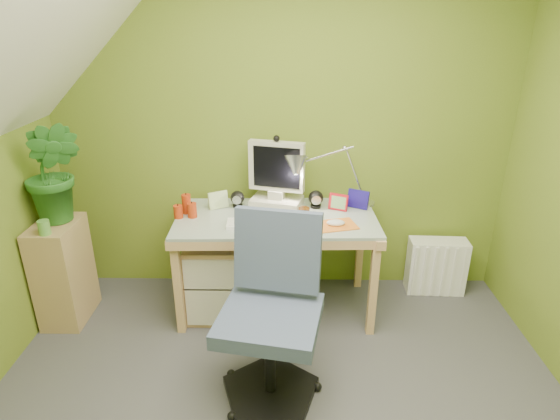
{
  "coord_description": "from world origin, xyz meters",
  "views": [
    {
      "loc": [
        0.04,
        -1.6,
        1.95
      ],
      "look_at": [
        0.0,
        1.0,
        0.85
      ],
      "focal_mm": 30.0,
      "sensor_mm": 36.0,
      "label": 1
    }
  ],
  "objects_px": {
    "side_ledge": "(64,272)",
    "radiator": "(436,266)",
    "potted_plant": "(54,173)",
    "monitor": "(277,170)",
    "desk": "(276,263)",
    "desk_lamp": "(344,162)",
    "task_chair": "(270,316)"
  },
  "relations": [
    {
      "from": "desk_lamp",
      "to": "task_chair",
      "type": "relative_size",
      "value": 0.62
    },
    {
      "from": "monitor",
      "to": "side_ledge",
      "type": "distance_m",
      "value": 1.58
    },
    {
      "from": "desk",
      "to": "side_ledge",
      "type": "relative_size",
      "value": 1.88
    },
    {
      "from": "side_ledge",
      "to": "radiator",
      "type": "height_order",
      "value": "side_ledge"
    },
    {
      "from": "desk",
      "to": "potted_plant",
      "type": "distance_m",
      "value": 1.54
    },
    {
      "from": "desk_lamp",
      "to": "radiator",
      "type": "bearing_deg",
      "value": -0.15
    },
    {
      "from": "desk",
      "to": "task_chair",
      "type": "xyz_separation_m",
      "value": [
        -0.02,
        -0.84,
        0.17
      ]
    },
    {
      "from": "task_chair",
      "to": "radiator",
      "type": "xyz_separation_m",
      "value": [
        1.2,
        1.07,
        -0.31
      ]
    },
    {
      "from": "potted_plant",
      "to": "radiator",
      "type": "distance_m",
      "value": 2.71
    },
    {
      "from": "monitor",
      "to": "desk_lamp",
      "type": "distance_m",
      "value": 0.45
    },
    {
      "from": "desk_lamp",
      "to": "potted_plant",
      "type": "bearing_deg",
      "value": -175.86
    },
    {
      "from": "potted_plant",
      "to": "task_chair",
      "type": "distance_m",
      "value": 1.64
    },
    {
      "from": "side_ledge",
      "to": "radiator",
      "type": "distance_m",
      "value": 2.64
    },
    {
      "from": "monitor",
      "to": "radiator",
      "type": "xyz_separation_m",
      "value": [
        1.19,
        0.05,
        -0.76
      ]
    },
    {
      "from": "monitor",
      "to": "radiator",
      "type": "relative_size",
      "value": 1.27
    },
    {
      "from": "monitor",
      "to": "potted_plant",
      "type": "distance_m",
      "value": 1.41
    },
    {
      "from": "desk_lamp",
      "to": "desk",
      "type": "bearing_deg",
      "value": -162.25
    },
    {
      "from": "potted_plant",
      "to": "task_chair",
      "type": "relative_size",
      "value": 0.63
    },
    {
      "from": "desk_lamp",
      "to": "radiator",
      "type": "xyz_separation_m",
      "value": [
        0.74,
        0.05,
        -0.82
      ]
    },
    {
      "from": "desk",
      "to": "radiator",
      "type": "height_order",
      "value": "desk"
    },
    {
      "from": "monitor",
      "to": "side_ledge",
      "type": "relative_size",
      "value": 0.76
    },
    {
      "from": "monitor",
      "to": "side_ledge",
      "type": "xyz_separation_m",
      "value": [
        -1.42,
        -0.31,
        -0.62
      ]
    },
    {
      "from": "desk",
      "to": "radiator",
      "type": "xyz_separation_m",
      "value": [
        1.19,
        0.23,
        -0.14
      ]
    },
    {
      "from": "radiator",
      "to": "task_chair",
      "type": "bearing_deg",
      "value": -135.93
    },
    {
      "from": "potted_plant",
      "to": "desk_lamp",
      "type": "bearing_deg",
      "value": 8.19
    },
    {
      "from": "radiator",
      "to": "desk",
      "type": "bearing_deg",
      "value": -166.68
    },
    {
      "from": "desk",
      "to": "monitor",
      "type": "relative_size",
      "value": 2.48
    },
    {
      "from": "desk",
      "to": "side_ledge",
      "type": "distance_m",
      "value": 1.43
    },
    {
      "from": "potted_plant",
      "to": "radiator",
      "type": "relative_size",
      "value": 1.57
    },
    {
      "from": "monitor",
      "to": "potted_plant",
      "type": "xyz_separation_m",
      "value": [
        -1.38,
        -0.26,
        0.06
      ]
    },
    {
      "from": "monitor",
      "to": "desk_lamp",
      "type": "height_order",
      "value": "desk_lamp"
    },
    {
      "from": "side_ledge",
      "to": "task_chair",
      "type": "bearing_deg",
      "value": -26.77
    }
  ]
}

